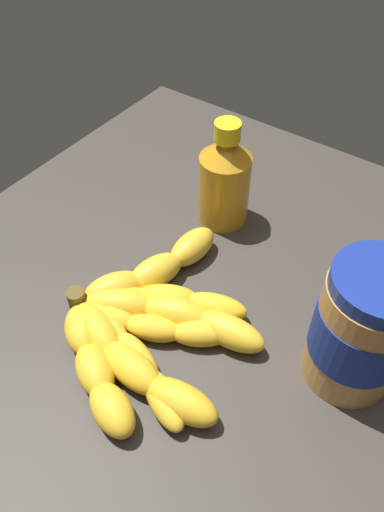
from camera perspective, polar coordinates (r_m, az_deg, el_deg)
name	(u,v)px	position (r cm, az deg, el deg)	size (l,w,h in cm)	color
ground_plane	(178,303)	(59.17, -1.65, -5.46)	(74.63, 62.40, 3.83)	#38332D
banana_bunch	(145,326)	(53.12, -5.41, -8.01)	(27.82, 21.54, 3.60)	yellow
peanut_butter_jar	(362,329)	(48.52, 19.00, -7.97)	(9.03, 9.03, 14.53)	#BF8442
honey_bottle	(225,179)	(62.63, 3.78, 8.85)	(6.52, 6.52, 14.41)	orange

